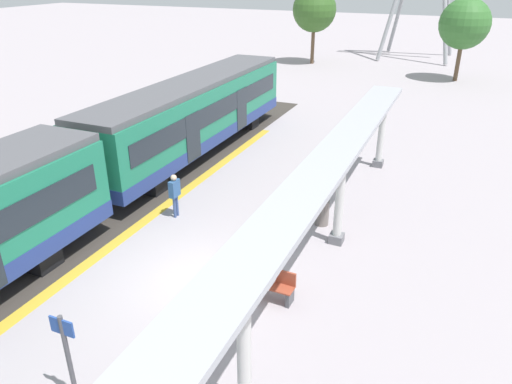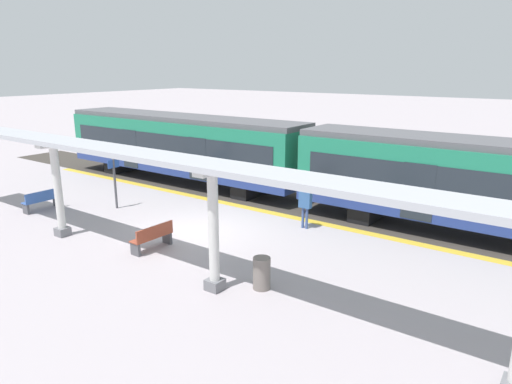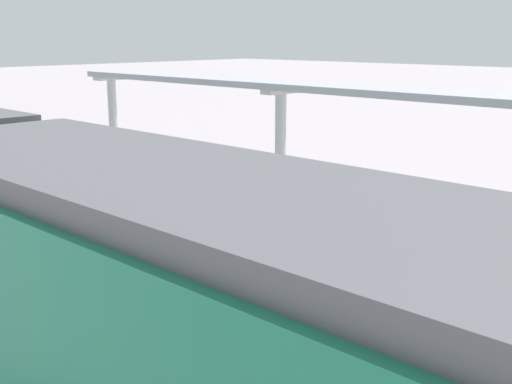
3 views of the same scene
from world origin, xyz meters
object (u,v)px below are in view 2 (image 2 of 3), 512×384
bench_mid_platform (153,237)px  train_far_carriage (503,191)px  canopy_pillar_second (58,190)px  trash_bin (262,273)px  platform_info_sign (115,178)px  canopy_pillar_third (214,230)px  passenger_waiting_near_edge (305,202)px  bench_near_end (42,200)px  train_near_carriage (180,147)px

bench_mid_platform → train_far_carriage: bearing=129.2°
canopy_pillar_second → trash_bin: bearing=95.6°
canopy_pillar_second → platform_info_sign: bearing=-160.3°
canopy_pillar_third → trash_bin: size_ratio=3.73×
platform_info_sign → canopy_pillar_second: bearing=19.7°
passenger_waiting_near_edge → bench_near_end: bearing=-66.0°
train_near_carriage → canopy_pillar_second: train_near_carriage is taller
canopy_pillar_second → platform_info_sign: size_ratio=1.52×
canopy_pillar_third → passenger_waiting_near_edge: (-5.76, -0.51, -0.69)m
canopy_pillar_second → passenger_waiting_near_edge: (-5.76, 6.66, -0.69)m
trash_bin → canopy_pillar_third: bearing=-51.3°
bench_near_end → platform_info_sign: size_ratio=0.69×
canopy_pillar_second → bench_near_end: bearing=-109.9°
bench_near_end → canopy_pillar_second: bearing=70.1°
trash_bin → platform_info_sign: size_ratio=0.41×
canopy_pillar_third → bench_mid_platform: size_ratio=2.21×
canopy_pillar_second → bench_near_end: canopy_pillar_second is taller
platform_info_sign → bench_near_end: bearing=-48.2°
bench_near_end → train_far_carriage: bearing=113.8°
canopy_pillar_second → platform_info_sign: (-3.29, -1.18, -0.37)m
bench_mid_platform → platform_info_sign: (-2.31, -4.84, 0.89)m
bench_near_end → passenger_waiting_near_edge: passenger_waiting_near_edge is taller
canopy_pillar_second → bench_near_end: (-1.25, -3.45, -1.26)m
train_far_carriage → passenger_waiting_near_edge: 6.69m
bench_near_end → canopy_pillar_third: bearing=83.3°
canopy_pillar_second → canopy_pillar_third: 7.18m
train_near_carriage → train_far_carriage: same height
train_far_carriage → passenger_waiting_near_edge: train_far_carriage is taller
train_far_carriage → trash_bin: bearing=-31.1°
train_far_carriage → canopy_pillar_second: size_ratio=4.33×
platform_info_sign → canopy_pillar_third: bearing=68.5°
train_near_carriage → trash_bin: train_near_carriage is taller
train_far_carriage → platform_info_sign: train_far_carriage is taller
platform_info_sign → passenger_waiting_near_edge: size_ratio=1.35×
canopy_pillar_third → passenger_waiting_near_edge: size_ratio=2.06×
canopy_pillar_third → train_far_carriage: bearing=146.4°
canopy_pillar_second → bench_mid_platform: canopy_pillar_second is taller
train_near_carriage → passenger_waiting_near_edge: (2.64, 9.01, -0.82)m
train_near_carriage → canopy_pillar_third: (8.41, 9.52, -0.13)m
train_far_carriage → canopy_pillar_second: bearing=-56.6°
bench_near_end → trash_bin: trash_bin is taller
canopy_pillar_second → passenger_waiting_near_edge: canopy_pillar_second is taller
trash_bin → bench_mid_platform: bearing=-92.3°
trash_bin → platform_info_sign: platform_info_sign is taller
train_far_carriage → bench_near_end: train_far_carriage is taller
train_near_carriage → train_far_carriage: bearing=90.0°
canopy_pillar_third → platform_info_sign: 8.99m
platform_info_sign → passenger_waiting_near_edge: bearing=107.5°
train_near_carriage → canopy_pillar_second: (8.41, 2.35, -0.13)m
train_far_carriage → trash_bin: train_far_carriage is taller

